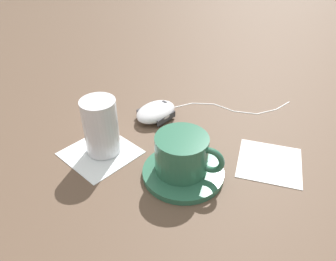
{
  "coord_description": "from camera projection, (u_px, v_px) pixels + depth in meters",
  "views": [
    {
      "loc": [
        0.14,
        0.43,
        0.4
      ],
      "look_at": [
        -0.02,
        -0.05,
        0.03
      ],
      "focal_mm": 35.0,
      "sensor_mm": 36.0,
      "label": 1
    }
  ],
  "objects": [
    {
      "name": "ground_plane",
      "position": [
        167.0,
        163.0,
        0.6
      ],
      "size": [
        3.0,
        3.0,
        0.0
      ],
      "primitive_type": "plane",
      "color": "brown"
    },
    {
      "name": "saucer",
      "position": [
        183.0,
        172.0,
        0.57
      ],
      "size": [
        0.14,
        0.14,
        0.01
      ],
      "primitive_type": "cylinder",
      "color": "#2D664C",
      "rests_on": "ground"
    },
    {
      "name": "coffee_cup",
      "position": [
        183.0,
        154.0,
        0.55
      ],
      "size": [
        0.1,
        0.1,
        0.07
      ],
      "color": "#2D664C",
      "rests_on": "saucer"
    },
    {
      "name": "computer_mouse",
      "position": [
        156.0,
        112.0,
        0.71
      ],
      "size": [
        0.12,
        0.11,
        0.03
      ],
      "color": "silver",
      "rests_on": "ground"
    },
    {
      "name": "mouse_cable",
      "position": [
        234.0,
        107.0,
        0.75
      ],
      "size": [
        0.27,
        0.09,
        0.0
      ],
      "color": "white",
      "rests_on": "ground"
    },
    {
      "name": "napkin_under_glass",
      "position": [
        101.0,
        153.0,
        0.62
      ],
      "size": [
        0.16,
        0.16,
        0.0
      ],
      "primitive_type": "cube",
      "rotation": [
        0.0,
        0.0,
        0.5
      ],
      "color": "white",
      "rests_on": "ground"
    },
    {
      "name": "drinking_glass",
      "position": [
        101.0,
        127.0,
        0.59
      ],
      "size": [
        0.06,
        0.06,
        0.11
      ],
      "primitive_type": "cylinder",
      "color": "silver",
      "rests_on": "napkin_under_glass"
    },
    {
      "name": "napkin_spare",
      "position": [
        270.0,
        162.0,
        0.6
      ],
      "size": [
        0.16,
        0.16,
        0.0
      ],
      "primitive_type": "cube",
      "rotation": [
        0.0,
        0.0,
        -0.61
      ],
      "color": "white",
      "rests_on": "ground"
    }
  ]
}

